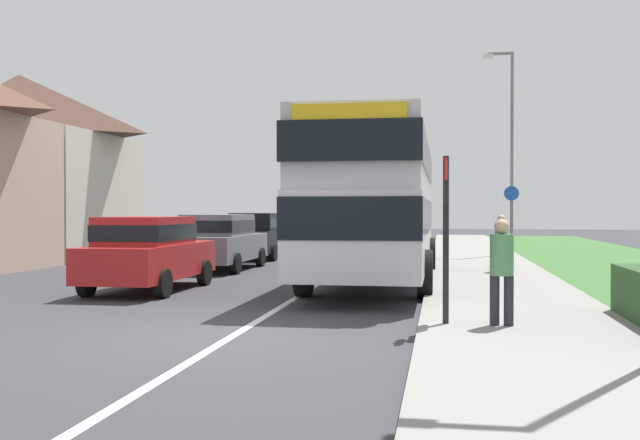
# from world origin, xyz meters

# --- Properties ---
(ground_plane) EXTENTS (120.00, 120.00, 0.00)m
(ground_plane) POSITION_xyz_m (0.00, 0.00, 0.00)
(ground_plane) COLOR #38383D
(lane_marking_centre) EXTENTS (0.14, 60.00, 0.01)m
(lane_marking_centre) POSITION_xyz_m (0.00, 8.00, 0.00)
(lane_marking_centre) COLOR silver
(lane_marking_centre) RESTS_ON ground_plane
(pavement_near_side) EXTENTS (3.20, 68.00, 0.12)m
(pavement_near_side) POSITION_xyz_m (4.20, 6.00, 0.06)
(pavement_near_side) COLOR gray
(pavement_near_side) RESTS_ON ground_plane
(double_decker_bus) EXTENTS (2.80, 10.91, 3.70)m
(double_decker_bus) POSITION_xyz_m (1.36, 7.83, 2.14)
(double_decker_bus) COLOR #BCBCC1
(double_decker_bus) RESTS_ON ground_plane
(parked_car_red) EXTENTS (1.87, 4.24, 1.65)m
(parked_car_red) POSITION_xyz_m (-3.49, 5.29, 0.91)
(parked_car_red) COLOR #B21E1E
(parked_car_red) RESTS_ON ground_plane
(parked_car_grey) EXTENTS (1.94, 4.59, 1.66)m
(parked_car_grey) POSITION_xyz_m (-3.61, 11.01, 0.92)
(parked_car_grey) COLOR slate
(parked_car_grey) RESTS_ON ground_plane
(parked_car_black) EXTENTS (1.88, 4.02, 1.68)m
(parked_car_black) POSITION_xyz_m (-3.74, 16.06, 0.92)
(parked_car_black) COLOR black
(parked_car_black) RESTS_ON ground_plane
(pedestrian_at_stop) EXTENTS (0.34, 0.34, 1.67)m
(pedestrian_at_stop) POSITION_xyz_m (3.80, 0.82, 0.98)
(pedestrian_at_stop) COLOR #23232D
(pedestrian_at_stop) RESTS_ON ground_plane
(pedestrian_walking_away) EXTENTS (0.34, 0.34, 1.67)m
(pedestrian_walking_away) POSITION_xyz_m (4.54, 10.38, 0.98)
(pedestrian_walking_away) COLOR #23232D
(pedestrian_walking_away) RESTS_ON ground_plane
(bus_stop_sign) EXTENTS (0.09, 0.52, 2.60)m
(bus_stop_sign) POSITION_xyz_m (3.00, 0.91, 1.54)
(bus_stop_sign) COLOR black
(bus_stop_sign) RESTS_ON ground_plane
(cycle_route_sign) EXTENTS (0.44, 0.08, 2.52)m
(cycle_route_sign) POSITION_xyz_m (5.01, 12.62, 1.43)
(cycle_route_sign) COLOR slate
(cycle_route_sign) RESTS_ON ground_plane
(street_lamp_mid) EXTENTS (1.14, 0.20, 7.77)m
(street_lamp_mid) POSITION_xyz_m (5.46, 18.44, 4.44)
(street_lamp_mid) COLOR slate
(street_lamp_mid) RESTS_ON ground_plane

